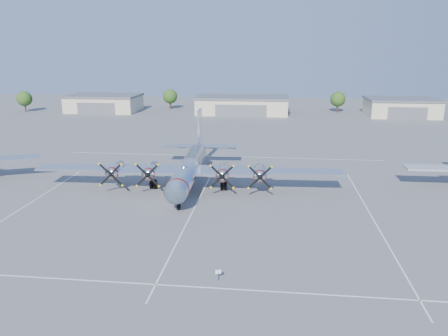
# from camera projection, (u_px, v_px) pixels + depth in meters

# --- Properties ---
(ground) EXTENTS (260.00, 260.00, 0.00)m
(ground) POSITION_uv_depth(u_px,v_px,m) (198.00, 200.00, 58.89)
(ground) COLOR #5B5B5E
(ground) RESTS_ON ground
(parking_lines) EXTENTS (60.00, 50.08, 0.01)m
(parking_lines) POSITION_uv_depth(u_px,v_px,m) (196.00, 205.00, 57.21)
(parking_lines) COLOR silver
(parking_lines) RESTS_ON ground
(hangar_west) EXTENTS (22.60, 14.60, 5.40)m
(hangar_west) POSITION_uv_depth(u_px,v_px,m) (104.00, 103.00, 141.60)
(hangar_west) COLOR #BCB395
(hangar_west) RESTS_ON ground
(hangar_center) EXTENTS (28.60, 14.60, 5.40)m
(hangar_center) POSITION_uv_depth(u_px,v_px,m) (242.00, 105.00, 136.71)
(hangar_center) COLOR #BCB395
(hangar_center) RESTS_ON ground
(hangar_east) EXTENTS (20.60, 14.60, 5.40)m
(hangar_east) POSITION_uv_depth(u_px,v_px,m) (401.00, 107.00, 131.50)
(hangar_east) COLOR #BCB395
(hangar_east) RESTS_ON ground
(tree_far_west) EXTENTS (4.80, 4.80, 6.64)m
(tree_far_west) POSITION_uv_depth(u_px,v_px,m) (24.00, 99.00, 140.12)
(tree_far_west) COLOR #382619
(tree_far_west) RESTS_ON ground
(tree_west) EXTENTS (4.80, 4.80, 6.64)m
(tree_west) POSITION_uv_depth(u_px,v_px,m) (170.00, 96.00, 146.73)
(tree_west) COLOR #382619
(tree_west) RESTS_ON ground
(tree_east) EXTENTS (4.80, 4.80, 6.64)m
(tree_east) POSITION_uv_depth(u_px,v_px,m) (338.00, 99.00, 138.84)
(tree_east) COLOR #382619
(tree_east) RESTS_ON ground
(main_bomber_b29) EXTENTS (44.98, 31.83, 9.66)m
(main_bomber_b29) POSITION_uv_depth(u_px,v_px,m) (190.00, 185.00, 65.18)
(main_bomber_b29) COLOR white
(main_bomber_b29) RESTS_ON ground
(info_placard) EXTENTS (0.51, 0.20, 1.01)m
(info_placard) POSITION_uv_depth(u_px,v_px,m) (218.00, 273.00, 38.33)
(info_placard) COLOR black
(info_placard) RESTS_ON ground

